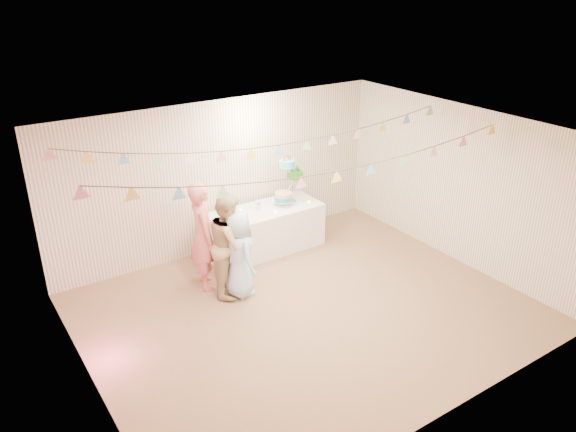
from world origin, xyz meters
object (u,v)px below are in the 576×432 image
table (264,230)px  person_adult_b (230,244)px  cake_stand (289,181)px  person_adult_a (203,236)px  person_child (239,254)px

table → person_adult_b: 1.48m
table → cake_stand: (0.55, 0.05, 0.77)m
table → person_adult_b: size_ratio=1.28×
table → person_adult_b: person_adult_b is taller
cake_stand → person_adult_b: person_adult_b is taller
table → person_adult_a: size_ratio=1.19×
table → person_child: size_ratio=1.52×
person_adult_a → person_adult_b: person_adult_a is taller
cake_stand → person_adult_a: 2.03m
person_adult_b → person_child: person_adult_b is taller
table → person_adult_a: (-1.37, -0.52, 0.47)m
cake_stand → person_adult_b: 1.94m
table → person_adult_a: person_adult_a is taller
person_adult_b → person_adult_a: bearing=67.9°
person_child → person_adult_b: bearing=25.5°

